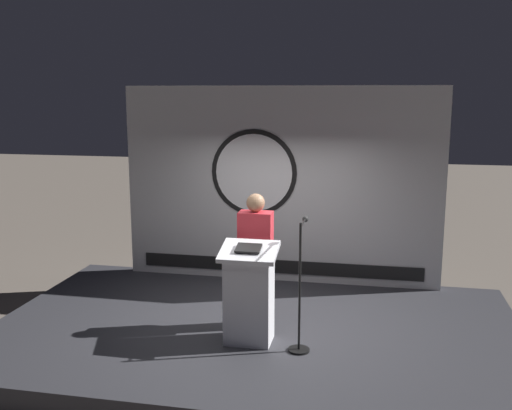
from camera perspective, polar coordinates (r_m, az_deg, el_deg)
name	(u,v)px	position (r m, az deg, el deg)	size (l,w,h in m)	color
ground_plane	(255,349)	(7.48, -0.08, -13.72)	(40.00, 40.00, 0.00)	#6B6056
stage_platform	(255,337)	(7.42, -0.08, -12.66)	(6.40, 4.00, 0.30)	#333338
banner_display	(279,186)	(8.73, 2.25, 1.86)	(4.72, 0.12, 2.90)	silver
podium	(249,295)	(6.74, -0.68, -8.67)	(0.64, 0.50, 1.15)	silver
speaker_person	(256,259)	(7.11, -0.01, -5.28)	(0.40, 0.26, 1.64)	black
microphone_stand	(300,305)	(6.58, 4.29, -9.61)	(0.24, 0.58, 1.45)	black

